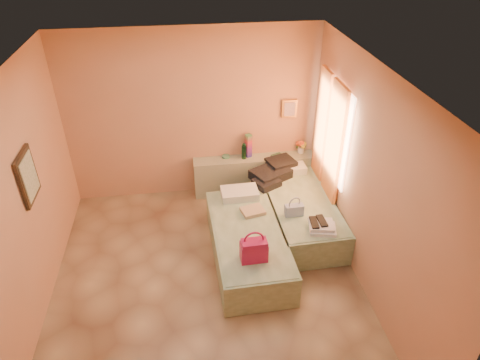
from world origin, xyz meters
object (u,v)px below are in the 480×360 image
Objects in this scene: bed_left at (248,244)px; water_bottle at (244,151)px; bed_right at (299,212)px; blue_handbag at (294,210)px; headboard_ledge at (254,174)px; towel_stack at (323,227)px; green_book at (277,156)px; flower_vase at (301,146)px; magenta_handbag at (254,250)px.

water_bottle reaches higher than bed_left.
blue_handbag is at bearing -119.11° from bed_right.
water_bottle is (0.19, 1.68, 0.53)m from bed_left.
towel_stack is at bearing -71.00° from headboard_ledge.
headboard_ledge is at bearing 152.91° from green_book.
flower_vase is at bearing 69.07° from blue_handbag.
magenta_handbag reaches higher than bed_left.
magenta_handbag is at bearing -93.25° from bed_left.
flower_vase reaches higher than magenta_handbag.
bed_left is at bearing -96.58° from water_bottle.
water_bottle is 0.76× the size of towel_stack.
blue_handbag reaches higher than bed_right.
flower_vase is 0.76× the size of magenta_handbag.
flower_vase is 1.92m from towel_stack.
bed_left is 1.77m from water_bottle.
bed_right is at bearing -104.44° from flower_vase.
headboard_ledge is 0.49m from water_bottle.
bed_left and bed_right have the same top height.
green_book is at bearing -167.80° from flower_vase.
bed_left is 6.03× the size of magenta_handbag.
headboard_ledge is at bearing 115.02° from bed_right.
green_book is 0.45m from flower_vase.
headboard_ledge is 6.18× the size of magenta_handbag.
bed_right is (0.52, -1.05, -0.08)m from headboard_ledge.
headboard_ledge is 1.49m from blue_handbag.
bed_right is at bearing 50.77° from magenta_handbag.
headboard_ledge is at bearing 99.83° from blue_handbag.
water_bottle is 1.01× the size of blue_handbag.
green_book is at bearing -2.46° from headboard_ledge.
water_bottle is 1.54m from blue_handbag.
magenta_handbag is (-0.39, -2.25, 0.33)m from headboard_ledge.
magenta_handbag is at bearing -117.43° from flower_vase.
green_book is at bearing 84.63° from blue_handbag.
water_bottle is at bearing 113.90° from towel_stack.
bed_left is 11.03× the size of green_book.
towel_stack reaches higher than bed_left.
bed_left is 1.87m from green_book.
green_book is 0.52× the size of towel_stack.
headboard_ledge is 0.51m from green_book.
headboard_ledge is at bearing 75.84° from bed_left.
flower_vase reaches higher than headboard_ledge.
bed_left is at bearing -146.75° from bed_right.
towel_stack is (0.10, -0.77, 0.30)m from bed_right.
water_bottle is at bearing 106.48° from blue_handbag.
green_book is 2.36m from magenta_handbag.
water_bottle reaches higher than flower_vase.
magenta_handbag is at bearing -134.24° from blue_handbag.
green_book is 0.72× the size of flower_vase.
flower_vase reaches higher than towel_stack.
blue_handbag reaches higher than headboard_ledge.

